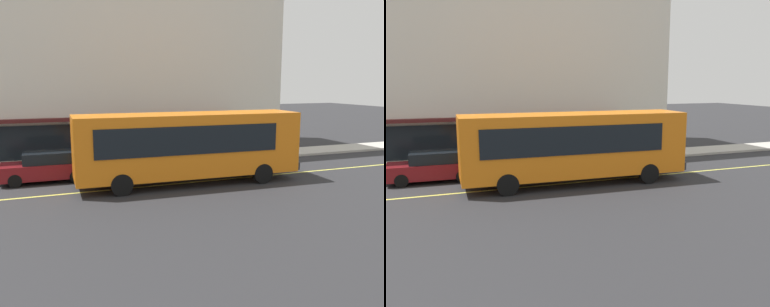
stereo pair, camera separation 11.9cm
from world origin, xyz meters
TOP-DOWN VIEW (x-y plane):
  - ground at (0.00, 0.00)m, footprint 120.00×120.00m
  - sidewalk at (0.00, 5.42)m, footprint 80.00×2.57m
  - lane_centre_stripe at (0.00, 0.00)m, footprint 36.00×0.16m
  - storefront_building at (-1.48, 11.15)m, footprint 26.73×9.50m
  - bus at (2.33, -0.16)m, footprint 11.21×2.89m
  - car_maroon at (-4.30, 2.86)m, footprint 4.33×1.93m
  - pedestrian_mid_block at (8.44, 5.81)m, footprint 0.34×0.34m

SIDE VIEW (x-z plane):
  - ground at x=0.00m, z-range 0.00..0.00m
  - lane_centre_stripe at x=0.00m, z-range 0.00..0.01m
  - sidewalk at x=0.00m, z-range 0.00..0.15m
  - car_maroon at x=-4.30m, z-range -0.02..1.50m
  - pedestrian_mid_block at x=8.44m, z-range 0.33..2.08m
  - bus at x=2.33m, z-range 0.24..3.74m
  - storefront_building at x=-1.48m, z-range -0.01..15.79m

